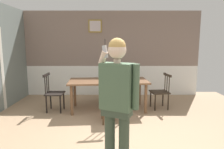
{
  "coord_description": "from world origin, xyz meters",
  "views": [
    {
      "loc": [
        0.02,
        -3.21,
        1.71
      ],
      "look_at": [
        0.01,
        0.07,
        1.19
      ],
      "focal_mm": 32.31,
      "sensor_mm": 36.0,
      "label": 1
    }
  ],
  "objects_px": {
    "chair_by_doorway": "(107,85)",
    "chair_at_table_head": "(54,93)",
    "person_figure": "(118,95)",
    "chair_near_window": "(162,91)",
    "dining_table": "(109,84)",
    "chair_opposite_corner": "(112,101)"
  },
  "relations": [
    {
      "from": "dining_table",
      "to": "chair_near_window",
      "type": "relative_size",
      "value": 2.23
    },
    {
      "from": "dining_table",
      "to": "chair_opposite_corner",
      "type": "height_order",
      "value": "chair_opposite_corner"
    },
    {
      "from": "chair_by_doorway",
      "to": "chair_at_table_head",
      "type": "height_order",
      "value": "chair_by_doorway"
    },
    {
      "from": "dining_table",
      "to": "chair_by_doorway",
      "type": "height_order",
      "value": "chair_by_doorway"
    },
    {
      "from": "chair_opposite_corner",
      "to": "person_figure",
      "type": "distance_m",
      "value": 1.72
    },
    {
      "from": "chair_near_window",
      "to": "dining_table",
      "type": "bearing_deg",
      "value": 86.52
    },
    {
      "from": "chair_by_doorway",
      "to": "chair_at_table_head",
      "type": "xyz_separation_m",
      "value": [
        -1.3,
        -0.94,
        -0.01
      ]
    },
    {
      "from": "chair_near_window",
      "to": "chair_by_doorway",
      "type": "relative_size",
      "value": 0.9
    },
    {
      "from": "dining_table",
      "to": "chair_by_doorway",
      "type": "xyz_separation_m",
      "value": [
        -0.07,
        0.84,
        -0.21
      ]
    },
    {
      "from": "chair_by_doorway",
      "to": "chair_at_table_head",
      "type": "bearing_deg",
      "value": 30.82
    },
    {
      "from": "chair_near_window",
      "to": "chair_at_table_head",
      "type": "bearing_deg",
      "value": 86.41
    },
    {
      "from": "dining_table",
      "to": "chair_opposite_corner",
      "type": "relative_size",
      "value": 1.99
    },
    {
      "from": "chair_near_window",
      "to": "person_figure",
      "type": "xyz_separation_m",
      "value": [
        -1.2,
        -2.57,
        0.58
      ]
    },
    {
      "from": "chair_at_table_head",
      "to": "dining_table",
      "type": "bearing_deg",
      "value": 94.87
    },
    {
      "from": "dining_table",
      "to": "chair_by_doorway",
      "type": "bearing_deg",
      "value": 94.55
    },
    {
      "from": "person_figure",
      "to": "chair_by_doorway",
      "type": "bearing_deg",
      "value": -60.73
    },
    {
      "from": "chair_opposite_corner",
      "to": "person_figure",
      "type": "height_order",
      "value": "person_figure"
    },
    {
      "from": "chair_near_window",
      "to": "chair_at_table_head",
      "type": "height_order",
      "value": "chair_at_table_head"
    },
    {
      "from": "chair_opposite_corner",
      "to": "chair_at_table_head",
      "type": "bearing_deg",
      "value": 146.11
    },
    {
      "from": "chair_near_window",
      "to": "chair_by_doorway",
      "type": "distance_m",
      "value": 1.61
    },
    {
      "from": "chair_by_doorway",
      "to": "person_figure",
      "type": "relative_size",
      "value": 0.57
    },
    {
      "from": "chair_near_window",
      "to": "person_figure",
      "type": "distance_m",
      "value": 2.9
    }
  ]
}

